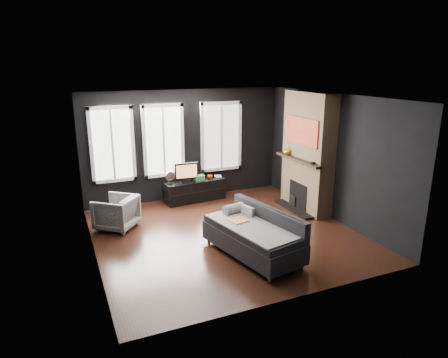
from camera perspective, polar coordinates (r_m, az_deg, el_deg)
name	(u,v)px	position (r m, az deg, el deg)	size (l,w,h in m)	color
floor	(225,233)	(8.09, 0.19, -7.79)	(5.00, 5.00, 0.00)	black
ceiling	(225,97)	(7.41, 0.21, 11.65)	(5.00, 5.00, 0.00)	white
wall_back	(185,145)	(9.92, -5.58, 4.85)	(5.00, 0.02, 2.70)	black
wall_left	(89,183)	(7.06, -18.75, -0.61)	(0.02, 5.00, 2.70)	black
wall_right	(332,157)	(8.91, 15.14, 3.06)	(0.02, 5.00, 2.70)	black
windows	(166,104)	(9.61, -8.27, 10.61)	(4.00, 0.16, 1.76)	white
fireplace	(308,152)	(9.26, 11.88, 3.76)	(0.70, 1.62, 2.70)	#93724C
sofa	(253,233)	(7.09, 4.10, -7.74)	(0.96, 1.93, 0.83)	#252528
stripe_pillow	(248,214)	(7.44, 3.39, -5.03)	(0.07, 0.30, 0.30)	gray
armchair	(116,211)	(8.49, -15.17, -4.44)	(0.73, 0.69, 0.76)	silver
media_console	(195,190)	(9.92, -4.20, -1.63)	(1.51, 0.47, 0.52)	black
monitor	(186,171)	(9.68, -5.40, 1.13)	(0.59, 0.13, 0.53)	black
desk_fan	(170,177)	(9.56, -7.75, 0.21)	(0.23, 0.23, 0.32)	gray
mug	(210,176)	(9.95, -2.01, 0.40)	(0.12, 0.10, 0.12)	#DB5B12
book	(215,172)	(10.10, -1.34, 0.95)	(0.17, 0.02, 0.23)	tan
storage_box	(199,178)	(9.81, -3.54, 0.17)	(0.24, 0.15, 0.13)	#327B36
mantel_vase	(288,151)	(9.49, 9.08, 3.99)	(0.17, 0.18, 0.17)	yellow
mantel_clock	(313,163)	(8.70, 12.55, 2.25)	(0.11, 0.11, 0.04)	black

